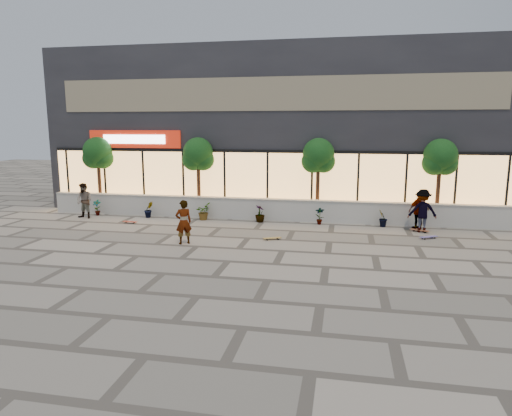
% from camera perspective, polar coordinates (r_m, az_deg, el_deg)
% --- Properties ---
extents(ground, '(80.00, 80.00, 0.00)m').
position_cam_1_polar(ground, '(15.44, -3.57, -6.67)').
color(ground, '#9C9487').
rests_on(ground, ground).
extents(planter_wall, '(22.00, 0.42, 1.04)m').
position_cam_1_polar(planter_wall, '(21.97, 1.02, -0.14)').
color(planter_wall, beige).
rests_on(planter_wall, ground).
extents(retail_building, '(24.00, 9.17, 8.50)m').
position_cam_1_polar(retail_building, '(27.03, 3.10, 9.73)').
color(retail_building, '#242429').
rests_on(retail_building, ground).
extents(shrub_a, '(0.43, 0.29, 0.81)m').
position_cam_1_polar(shrub_a, '(24.43, -19.26, 0.05)').
color(shrub_a, '#123815').
rests_on(shrub_a, ground).
extents(shrub_b, '(0.57, 0.57, 0.81)m').
position_cam_1_polar(shrub_b, '(23.15, -13.26, -0.18)').
color(shrub_b, '#123815').
rests_on(shrub_b, ground).
extents(shrub_c, '(0.68, 0.77, 0.81)m').
position_cam_1_polar(shrub_c, '(22.16, -6.64, -0.44)').
color(shrub_c, '#123815').
rests_on(shrub_c, ground).
extents(shrub_d, '(0.64, 0.64, 0.81)m').
position_cam_1_polar(shrub_d, '(21.48, 0.50, -0.70)').
color(shrub_d, '#123815').
rests_on(shrub_d, ground).
extents(shrub_e, '(0.46, 0.35, 0.81)m').
position_cam_1_polar(shrub_e, '(21.16, 7.97, -0.97)').
color(shrub_e, '#123815').
rests_on(shrub_e, ground).
extents(shrub_f, '(0.55, 0.57, 0.81)m').
position_cam_1_polar(shrub_f, '(21.20, 15.55, -1.23)').
color(shrub_f, '#123815').
rests_on(shrub_f, ground).
extents(tree_west, '(1.60, 1.50, 3.92)m').
position_cam_1_polar(tree_west, '(25.46, -19.16, 6.31)').
color(tree_west, '#462819').
rests_on(tree_west, ground).
extents(tree_midwest, '(1.60, 1.50, 3.92)m').
position_cam_1_polar(tree_midwest, '(23.20, -7.25, 6.46)').
color(tree_midwest, '#462819').
rests_on(tree_midwest, ground).
extents(tree_mideast, '(1.60, 1.50, 3.92)m').
position_cam_1_polar(tree_mideast, '(22.07, 7.80, 6.26)').
color(tree_mideast, '#462819').
rests_on(tree_mideast, ground).
extents(tree_east, '(1.60, 1.50, 3.92)m').
position_cam_1_polar(tree_east, '(22.44, 22.03, 5.67)').
color(tree_east, '#462819').
rests_on(tree_east, ground).
extents(skater_center, '(0.75, 0.68, 1.71)m').
position_cam_1_polar(skater_center, '(17.67, -9.04, -1.74)').
color(skater_center, silver).
rests_on(skater_center, ground).
extents(skater_left, '(0.94, 0.78, 1.73)m').
position_cam_1_polar(skater_left, '(23.83, -20.66, 0.85)').
color(skater_left, '#90775D').
rests_on(skater_left, ground).
extents(skater_right_near, '(1.06, 0.79, 1.68)m').
position_cam_1_polar(skater_right_near, '(21.15, 19.68, -0.29)').
color(skater_right_near, white).
rests_on(skater_right_near, ground).
extents(skater_right_far, '(1.22, 0.74, 1.84)m').
position_cam_1_polar(skater_right_far, '(20.64, 20.10, -0.33)').
color(skater_right_far, maroon).
rests_on(skater_right_far, ground).
extents(skateboard_center, '(0.75, 0.49, 0.09)m').
position_cam_1_polar(skateboard_center, '(18.23, 2.04, -3.77)').
color(skateboard_center, olive).
rests_on(skateboard_center, ground).
extents(skateboard_left, '(0.71, 0.24, 0.08)m').
position_cam_1_polar(skateboard_left, '(22.10, -15.49, -1.66)').
color(skateboard_left, '#B13221').
rests_on(skateboard_left, ground).
extents(skateboard_right_near, '(0.81, 0.54, 0.10)m').
position_cam_1_polar(skateboard_right_near, '(20.74, 19.79, -2.63)').
color(skateboard_right_near, brown).
rests_on(skateboard_right_near, ground).
extents(skateboard_right_far, '(0.77, 0.57, 0.09)m').
position_cam_1_polar(skateboard_right_far, '(19.66, 20.78, -3.39)').
color(skateboard_right_far, '#60569D').
rests_on(skateboard_right_far, ground).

